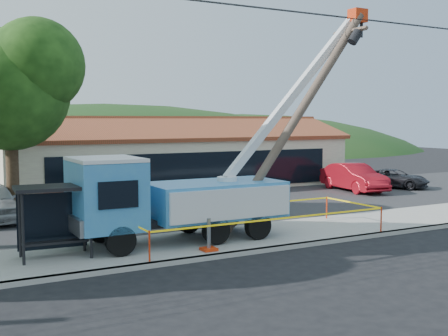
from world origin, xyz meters
name	(u,v)px	position (x,y,z in m)	size (l,w,h in m)	color
ground	(317,264)	(0.00, 0.00, 0.00)	(120.00, 120.00, 0.00)	black
curb	(279,248)	(0.00, 2.10, 0.07)	(60.00, 0.25, 0.15)	gray
sidewalk	(250,238)	(0.00, 4.00, 0.07)	(60.00, 4.00, 0.15)	gray
parking_lot	(166,208)	(0.00, 12.00, 0.05)	(60.00, 12.00, 0.10)	#28282B
strip_mall	(174,159)	(4.00, 19.98, 1.88)	(22.50, 8.53, 4.67)	#C1B299
tree_lot	(9,80)	(-7.00, 13.00, 6.21)	(6.30, 5.60, 8.94)	#332316
hill_center	(105,155)	(10.00, 55.00, 0.00)	(89.60, 64.00, 32.00)	#173D16
hill_east	(242,151)	(30.00, 55.00, 0.00)	(72.80, 52.00, 26.00)	#173D16
utility_truck	(176,195)	(-2.81, 4.45, 1.81)	(12.12, 4.12, 8.79)	black
leaning_pole	(302,109)	(2.39, 4.10, 4.86)	(6.69, 1.92, 8.74)	brown
bus_shelter	(54,205)	(-7.05, 4.28, 1.81)	(2.46, 1.62, 2.28)	black
caution_tape	(254,217)	(0.10, 3.89, 0.86)	(9.60, 3.33, 0.96)	red
car_red	(353,192)	(12.61, 12.42, 0.00)	(1.77, 5.08, 1.67)	#A9101D
car_dark	(394,189)	(16.00, 12.39, 0.00)	(1.97, 4.27, 1.19)	black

